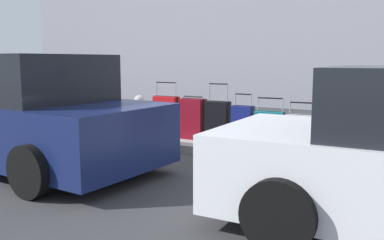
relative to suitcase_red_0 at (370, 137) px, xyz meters
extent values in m
plane|color=#333335|center=(2.92, 0.71, -0.44)|extent=(40.00, 40.00, 0.00)
cube|color=gray|center=(2.92, -1.79, -0.37)|extent=(18.00, 5.00, 0.14)
cube|color=red|center=(0.00, 0.00, 0.00)|extent=(0.35, 0.21, 0.60)
cube|color=black|center=(0.00, 0.00, 0.00)|extent=(0.35, 0.06, 0.61)
cylinder|color=gray|center=(-0.14, 0.01, 0.44)|extent=(0.02, 0.02, 0.29)
cylinder|color=gray|center=(0.14, -0.01, 0.44)|extent=(0.02, 0.02, 0.29)
cylinder|color=black|center=(0.00, 0.00, 0.58)|extent=(0.28, 0.04, 0.02)
cylinder|color=black|center=(-0.15, 0.01, -0.28)|extent=(0.05, 0.02, 0.04)
cylinder|color=black|center=(0.15, -0.01, -0.28)|extent=(0.05, 0.02, 0.04)
cube|color=#59601E|center=(0.50, 0.05, -0.03)|extent=(0.49, 0.19, 0.54)
cube|color=black|center=(0.50, 0.05, -0.03)|extent=(0.49, 0.04, 0.55)
cylinder|color=gray|center=(0.28, 0.05, 0.34)|extent=(0.02, 0.02, 0.21)
cylinder|color=gray|center=(0.71, 0.05, 0.34)|extent=(0.02, 0.02, 0.21)
cylinder|color=black|center=(0.50, 0.05, 0.45)|extent=(0.42, 0.03, 0.02)
cylinder|color=black|center=(0.28, 0.05, -0.28)|extent=(0.04, 0.02, 0.04)
cylinder|color=black|center=(0.71, 0.05, -0.28)|extent=(0.04, 0.02, 0.04)
cube|color=#9EA0A8|center=(1.03, 0.11, -0.01)|extent=(0.43, 0.22, 0.59)
cube|color=black|center=(1.03, 0.11, -0.01)|extent=(0.43, 0.06, 0.60)
cylinder|color=gray|center=(0.85, 0.10, 0.39)|extent=(0.02, 0.02, 0.19)
cylinder|color=gray|center=(1.21, 0.12, 0.39)|extent=(0.02, 0.02, 0.19)
cylinder|color=black|center=(1.03, 0.11, 0.48)|extent=(0.36, 0.04, 0.02)
cylinder|color=black|center=(0.85, 0.10, -0.28)|extent=(0.05, 0.02, 0.04)
cylinder|color=black|center=(1.22, 0.12, -0.28)|extent=(0.05, 0.02, 0.04)
cube|color=#0F606B|center=(1.57, 0.08, 0.00)|extent=(0.50, 0.26, 0.60)
cube|color=black|center=(1.57, 0.08, 0.00)|extent=(0.49, 0.08, 0.62)
cylinder|color=gray|center=(1.36, 0.06, 0.41)|extent=(0.02, 0.02, 0.22)
cylinder|color=gray|center=(1.78, 0.09, 0.41)|extent=(0.02, 0.02, 0.22)
cylinder|color=black|center=(1.57, 0.08, 0.53)|extent=(0.42, 0.06, 0.02)
cylinder|color=black|center=(1.35, 0.06, -0.28)|extent=(0.05, 0.02, 0.04)
cylinder|color=black|center=(1.78, 0.09, -0.28)|extent=(0.05, 0.02, 0.04)
cube|color=navy|center=(2.07, 0.03, 0.03)|extent=(0.36, 0.22, 0.67)
cube|color=black|center=(2.07, 0.03, 0.03)|extent=(0.37, 0.04, 0.68)
cylinder|color=gray|center=(1.92, 0.03, 0.47)|extent=(0.02, 0.02, 0.21)
cylinder|color=gray|center=(2.22, 0.03, 0.47)|extent=(0.02, 0.02, 0.21)
cylinder|color=black|center=(2.07, 0.03, 0.57)|extent=(0.30, 0.03, 0.02)
cylinder|color=black|center=(1.92, 0.03, -0.28)|extent=(0.04, 0.02, 0.04)
cylinder|color=black|center=(2.23, 0.03, -0.28)|extent=(0.04, 0.02, 0.04)
cube|color=black|center=(2.54, 0.05, 0.06)|extent=(0.41, 0.24, 0.72)
cube|color=black|center=(2.54, 0.05, 0.06)|extent=(0.42, 0.05, 0.74)
cylinder|color=gray|center=(2.37, 0.05, 0.58)|extent=(0.02, 0.02, 0.31)
cylinder|color=gray|center=(2.72, 0.05, 0.58)|extent=(0.02, 0.02, 0.31)
cylinder|color=black|center=(2.54, 0.05, 0.73)|extent=(0.35, 0.03, 0.02)
cylinder|color=black|center=(2.36, 0.05, -0.28)|extent=(0.04, 0.02, 0.04)
cylinder|color=black|center=(2.73, 0.05, -0.28)|extent=(0.04, 0.02, 0.04)
cube|color=maroon|center=(3.06, 0.06, 0.07)|extent=(0.46, 0.27, 0.75)
cube|color=black|center=(3.06, 0.06, 0.07)|extent=(0.46, 0.06, 0.76)
cylinder|color=gray|center=(2.86, 0.06, 0.47)|extent=(0.02, 0.02, 0.04)
cylinder|color=gray|center=(3.26, 0.05, 0.47)|extent=(0.02, 0.02, 0.04)
cylinder|color=black|center=(3.06, 0.06, 0.49)|extent=(0.39, 0.03, 0.02)
cylinder|color=black|center=(2.86, 0.06, -0.28)|extent=(0.04, 0.02, 0.04)
cylinder|color=black|center=(3.26, 0.05, -0.28)|extent=(0.04, 0.02, 0.04)
cube|color=red|center=(3.61, 0.12, 0.08)|extent=(0.49, 0.21, 0.77)
cube|color=black|center=(3.61, 0.12, 0.08)|extent=(0.50, 0.04, 0.79)
cylinder|color=gray|center=(3.40, 0.11, 0.60)|extent=(0.02, 0.02, 0.26)
cylinder|color=gray|center=(3.83, 0.12, 0.60)|extent=(0.02, 0.02, 0.26)
cylinder|color=black|center=(3.61, 0.12, 0.74)|extent=(0.43, 0.03, 0.02)
cylinder|color=black|center=(3.40, 0.11, -0.28)|extent=(0.04, 0.02, 0.04)
cylinder|color=black|center=(3.83, 0.12, -0.28)|extent=(0.04, 0.02, 0.04)
cylinder|color=#99999E|center=(4.31, 0.04, 0.00)|extent=(0.20, 0.20, 0.61)
sphere|color=#99999E|center=(4.31, 0.04, 0.36)|extent=(0.21, 0.21, 0.21)
cylinder|color=#99999E|center=(4.46, 0.04, 0.03)|extent=(0.09, 0.10, 0.09)
cylinder|color=#99999E|center=(4.16, 0.04, 0.03)|extent=(0.09, 0.10, 0.09)
cylinder|color=brown|center=(5.01, 0.19, 0.15)|extent=(0.14, 0.14, 0.89)
cylinder|color=black|center=(0.26, 3.52, -0.12)|extent=(0.65, 0.24, 0.64)
cylinder|color=black|center=(0.31, 1.72, -0.12)|extent=(0.65, 0.24, 0.64)
cube|color=#141E4C|center=(4.49, 2.59, 0.15)|extent=(4.40, 2.09, 0.82)
cube|color=black|center=(4.49, 2.59, 0.90)|extent=(2.33, 1.82, 0.67)
cylinder|color=black|center=(5.77, 1.58, -0.12)|extent=(0.65, 0.26, 0.64)
cylinder|color=black|center=(3.20, 3.60, -0.12)|extent=(0.65, 0.26, 0.64)
cylinder|color=black|center=(3.10, 1.73, -0.12)|extent=(0.65, 0.26, 0.64)
camera|label=1|loc=(-0.78, 6.79, 1.16)|focal=39.40mm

